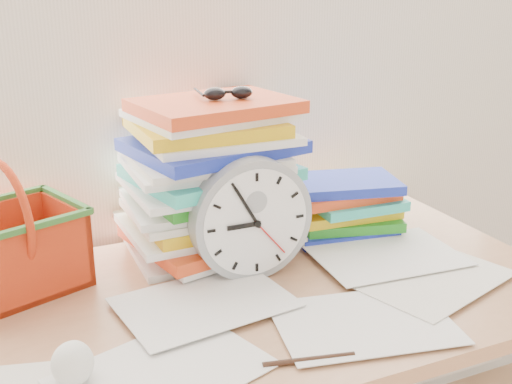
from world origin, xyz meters
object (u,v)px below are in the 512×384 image
clock (251,219)px  paper_stack (208,178)px  desk (226,330)px  basket (7,228)px  book_stack (344,205)px

clock → paper_stack: bearing=102.9°
paper_stack → clock: size_ratio=1.41×
desk → clock: 0.23m
desk → clock: size_ratio=5.46×
desk → basket: size_ratio=5.27×
desk → book_stack: size_ratio=5.16×
basket → desk: bearing=-48.6°
desk → basket: (-0.37, 0.21, 0.21)m
desk → paper_stack: (0.05, 0.22, 0.25)m
book_stack → clock: bearing=-157.2°
clock → desk: bearing=-142.1°
paper_stack → clock: 0.17m
paper_stack → basket: 0.43m
book_stack → paper_stack: bearing=175.5°
desk → book_stack: bearing=26.5°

